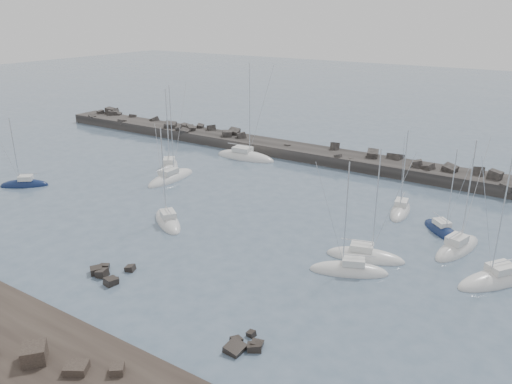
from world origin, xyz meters
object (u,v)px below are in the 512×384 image
sailboat_6 (400,211)px  sailboat_9 (349,271)px  sailboat_7 (365,257)px  sailboat_10 (457,249)px  sailboat_2 (24,185)px  sailboat_3 (171,179)px  sailboat_8 (442,232)px  sailboat_5 (168,222)px  sailboat_1 (170,167)px  sailboat_11 (496,280)px  sailboat_4 (245,157)px

sailboat_6 → sailboat_9: bearing=-88.0°
sailboat_7 → sailboat_10: sailboat_10 is taller
sailboat_2 → sailboat_3: bearing=41.0°
sailboat_9 → sailboat_10: size_ratio=0.94×
sailboat_3 → sailboat_9: size_ratio=1.23×
sailboat_3 → sailboat_7: (34.62, -8.23, -0.01)m
sailboat_8 → sailboat_9: bearing=-110.6°
sailboat_5 → sailboat_6: bearing=39.5°
sailboat_1 → sailboat_2: 21.97m
sailboat_3 → sailboat_8: 39.98m
sailboat_3 → sailboat_11: (46.96, -5.86, -0.00)m
sailboat_2 → sailboat_8: sailboat_8 is taller
sailboat_3 → sailboat_4: (3.08, 15.84, 0.00)m
sailboat_1 → sailboat_8: sailboat_1 is taller
sailboat_10 → sailboat_11: (4.62, -4.85, -0.01)m
sailboat_7 → sailboat_9: bearing=-93.6°
sailboat_6 → sailboat_8: sailboat_6 is taller
sailboat_7 → sailboat_8: size_ratio=1.17×
sailboat_6 → sailboat_9: size_ratio=0.95×
sailboat_2 → sailboat_8: 58.55m
sailboat_4 → sailboat_7: (31.53, -24.07, -0.01)m
sailboat_1 → sailboat_10: 46.87m
sailboat_1 → sailboat_8: 44.14m
sailboat_3 → sailboat_11: bearing=-7.1°
sailboat_7 → sailboat_5: bearing=-169.6°
sailboat_1 → sailboat_3: sailboat_3 is taller
sailboat_1 → sailboat_10: bearing=-6.6°
sailboat_10 → sailboat_11: 6.70m
sailboat_4 → sailboat_7: 39.67m
sailboat_3 → sailboat_4: sailboat_4 is taller
sailboat_3 → sailboat_4: 16.14m
sailboat_11 → sailboat_1: bearing=168.7°
sailboat_8 → sailboat_11: size_ratio=0.78×
sailboat_1 → sailboat_9: (38.60, -16.28, -0.01)m
sailboat_5 → sailboat_8: size_ratio=1.14×
sailboat_1 → sailboat_9: bearing=-22.9°
sailboat_3 → sailboat_5: size_ratio=1.20×
sailboat_5 → sailboat_11: sailboat_11 is taller
sailboat_7 → sailboat_3: bearing=166.6°
sailboat_4 → sailboat_11: 48.95m
sailboat_8 → sailboat_4: bearing=160.4°
sailboat_7 → sailboat_11: 12.57m
sailboat_9 → sailboat_1: bearing=157.1°
sailboat_1 → sailboat_9: size_ratio=1.12×
sailboat_5 → sailboat_6: 29.64m
sailboat_3 → sailboat_5: 16.64m
sailboat_6 → sailboat_7: sailboat_7 is taller
sailboat_2 → sailboat_10: (58.53, 13.05, 0.01)m
sailboat_4 → sailboat_6: bearing=-17.3°
sailboat_1 → sailboat_3: (4.22, -4.36, -0.00)m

